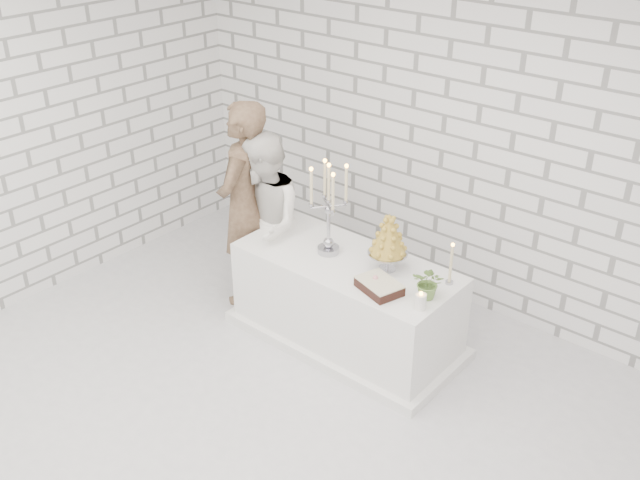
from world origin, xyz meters
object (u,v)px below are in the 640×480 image
Objects in this scene: cake_table at (346,301)px; croquembouche at (388,242)px; groom at (244,205)px; candelabra at (329,209)px; bride at (265,224)px.

croquembouche is at bearing 16.15° from cake_table.
croquembouche is (1.40, 0.13, 0.07)m from groom.
croquembouche is (0.32, 0.09, 0.61)m from cake_table.
candelabra is at bearing -170.53° from croquembouche.
cake_table is at bearing 41.91° from bride.
croquembouche is at bearing 75.24° from groom.
bride is 3.31× the size of croquembouche.
cake_table is at bearing -163.85° from croquembouche.
cake_table is 0.97m from bride.
groom is at bearing -177.83° from cake_table.
bride is 0.76m from candelabra.
bride is 1.21m from croquembouche.
bride reaches higher than cake_table.
candelabra is at bearing 72.88° from groom.
candelabra is 1.61× the size of croquembouche.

